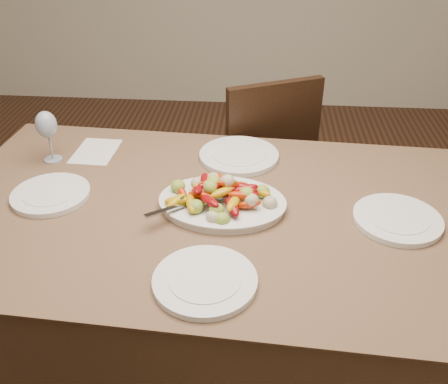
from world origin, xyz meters
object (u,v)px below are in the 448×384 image
wine_glass (48,135)px  plate_near (205,281)px  serving_platter (222,205)px  plate_left (51,195)px  chair_far (254,164)px  dining_table (224,296)px  plate_right (397,219)px  plate_far (239,156)px

wine_glass → plate_near: bearing=-44.0°
serving_platter → plate_left: size_ratio=1.54×
chair_far → wine_glass: wine_glass is taller
dining_table → plate_left: size_ratio=7.25×
dining_table → plate_near: plate_near is taller
serving_platter → plate_left: 0.57m
dining_table → plate_right: 0.66m
plate_left → plate_near: (0.55, -0.37, 0.00)m
chair_far → serving_platter: 0.85m
dining_table → chair_far: 0.81m
chair_far → plate_left: (-0.65, -0.78, 0.29)m
plate_near → serving_platter: bearing=87.5°
plate_left → plate_far: bearing=27.9°
serving_platter → plate_far: serving_platter is taller
plate_near → plate_right: bearing=29.9°
serving_platter → plate_near: serving_platter is taller
chair_far → serving_platter: (-0.09, -0.80, 0.30)m
plate_right → plate_far: 0.62m
dining_table → wine_glass: size_ratio=8.98×
dining_table → wine_glass: 0.86m
serving_platter → plate_far: size_ratio=1.32×
plate_left → wine_glass: size_ratio=1.24×
plate_left → chair_far: bearing=50.1°
dining_table → plate_left: bearing=177.9°
plate_left → plate_near: size_ratio=0.93×
chair_far → wine_glass: (-0.74, -0.53, 0.39)m
serving_platter → plate_left: bearing=178.3°
dining_table → serving_platter: serving_platter is taller
dining_table → chair_far: bearing=84.3°
plate_far → wine_glass: 0.70m
plate_near → chair_far: bearing=85.0°
plate_left → wine_glass: bearing=109.2°
plate_left → wine_glass: wine_glass is taller
dining_table → plate_right: plate_right is taller
plate_far → plate_near: 0.69m
dining_table → plate_right: (0.53, -0.03, 0.39)m
dining_table → plate_near: bearing=-93.5°
serving_platter → plate_far: (0.03, 0.33, -0.00)m
dining_table → chair_far: chair_far is taller
serving_platter → plate_right: 0.54m
serving_platter → wine_glass: size_ratio=1.91×
chair_far → wine_glass: bearing=11.0°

